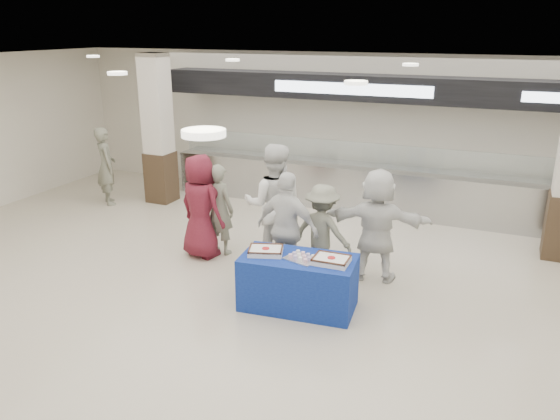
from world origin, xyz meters
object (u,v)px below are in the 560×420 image
at_px(cupcake_tray, 302,257).
at_px(civilian_white, 377,225).
at_px(sheet_cake_right, 331,260).
at_px(chef_short, 287,229).
at_px(display_table, 298,282).
at_px(civilian_maroon, 201,207).
at_px(soldier_a, 219,209).
at_px(soldier_b, 322,231).
at_px(soldier_bg, 106,166).
at_px(chef_tall, 274,204).
at_px(sheet_cake_left, 266,250).

height_order(cupcake_tray, civilian_white, civilian_white).
bearing_deg(sheet_cake_right, chef_short, 143.10).
relative_size(display_table, civilian_maroon, 0.88).
xyz_separation_m(sheet_cake_right, soldier_a, (-2.41, 1.30, -0.02)).
bearing_deg(soldier_b, cupcake_tray, 103.80).
height_order(sheet_cake_right, soldier_bg, soldier_bg).
height_order(soldier_a, civilian_white, civilian_white).
relative_size(soldier_a, chef_short, 0.91).
relative_size(sheet_cake_right, soldier_a, 0.30).
height_order(chef_tall, soldier_b, chef_tall).
height_order(soldier_b, soldier_bg, soldier_bg).
height_order(display_table, chef_short, chef_short).
relative_size(display_table, soldier_a, 0.99).
relative_size(sheet_cake_right, soldier_b, 0.32).
bearing_deg(soldier_b, soldier_a, 2.70).
bearing_deg(chef_tall, soldier_a, -19.54).
bearing_deg(sheet_cake_left, civilian_white, 48.43).
bearing_deg(sheet_cake_left, soldier_bg, 151.12).
bearing_deg(sheet_cake_left, sheet_cake_right, 3.20).
distance_m(display_table, civilian_maroon, 2.44).
relative_size(display_table, sheet_cake_right, 3.28).
bearing_deg(cupcake_tray, display_table, 146.02).
bearing_deg(display_table, sheet_cake_left, -178.91).
height_order(cupcake_tray, chef_tall, chef_tall).
relative_size(sheet_cake_left, sheet_cake_right, 1.16).
xyz_separation_m(soldier_a, civilian_white, (2.69, 0.02, 0.10)).
height_order(sheet_cake_right, cupcake_tray, sheet_cake_right).
bearing_deg(sheet_cake_right, soldier_bg, 155.40).
bearing_deg(soldier_a, civilian_maroon, 60.92).
distance_m(soldier_a, soldier_bg, 3.88).
distance_m(display_table, sheet_cake_right, 0.63).
relative_size(cupcake_tray, soldier_b, 0.34).
distance_m(sheet_cake_left, cupcake_tray, 0.53).
bearing_deg(sheet_cake_left, soldier_b, 69.68).
xyz_separation_m(soldier_b, soldier_bg, (-5.51, 1.66, 0.11)).
distance_m(soldier_a, chef_short, 1.62).
bearing_deg(soldier_b, display_table, 100.71).
distance_m(sheet_cake_left, chef_tall, 1.45).
height_order(sheet_cake_right, soldier_b, soldier_b).
distance_m(sheet_cake_right, chef_tall, 1.93).
xyz_separation_m(cupcake_tray, civilian_maroon, (-2.21, 1.08, 0.09)).
xyz_separation_m(display_table, sheet_cake_left, (-0.46, -0.05, 0.42)).
bearing_deg(display_table, chef_tall, 120.13).
relative_size(sheet_cake_left, soldier_bg, 0.32).
height_order(sheet_cake_left, soldier_bg, soldier_bg).
bearing_deg(civilian_maroon, cupcake_tray, 167.78).
relative_size(display_table, soldier_b, 1.05).
height_order(sheet_cake_right, chef_short, chef_short).
height_order(sheet_cake_right, chef_tall, chef_tall).
distance_m(chef_tall, chef_short, 0.81).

